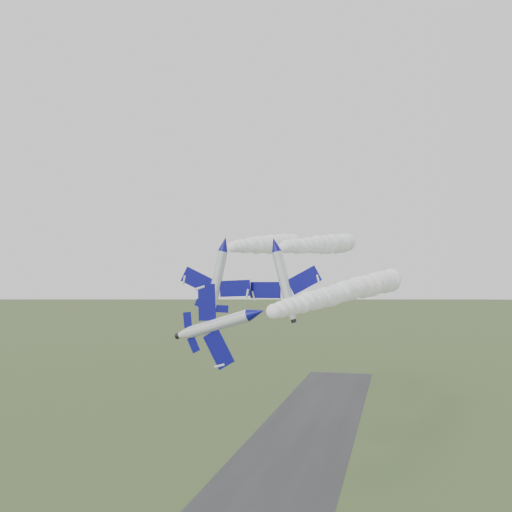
# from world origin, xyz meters

# --- Properties ---
(runway) EXTENTS (24.00, 260.00, 0.04)m
(runway) POSITION_xyz_m (0.00, 30.00, 0.02)
(runway) COLOR #2B2B2D
(runway) RESTS_ON ground
(jet_lead) EXTENTS (4.61, 11.64, 9.25)m
(jet_lead) POSITION_xyz_m (7.06, -7.28, 33.68)
(jet_lead) COLOR silver
(smoke_trail_jet_lead) EXTENTS (16.19, 68.83, 4.56)m
(smoke_trail_jet_lead) POSITION_xyz_m (14.29, 29.44, 35.40)
(smoke_trail_jet_lead) COLOR white
(jet_pair_left) EXTENTS (10.94, 13.40, 3.81)m
(jet_pair_left) POSITION_xyz_m (-4.10, 16.81, 42.80)
(jet_pair_left) COLOR silver
(smoke_trail_jet_pair_left) EXTENTS (7.50, 71.13, 5.05)m
(smoke_trail_jet_pair_left) POSITION_xyz_m (-5.33, 55.72, 44.96)
(smoke_trail_jet_pair_left) COLOR white
(jet_pair_right) EXTENTS (10.94, 13.49, 4.04)m
(jet_pair_right) POSITION_xyz_m (3.76, 17.81, 42.66)
(jet_pair_right) COLOR silver
(smoke_trail_jet_pair_right) EXTENTS (7.58, 62.45, 4.68)m
(smoke_trail_jet_pair_right) POSITION_xyz_m (6.48, 52.52, 44.59)
(smoke_trail_jet_pair_right) COLOR white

